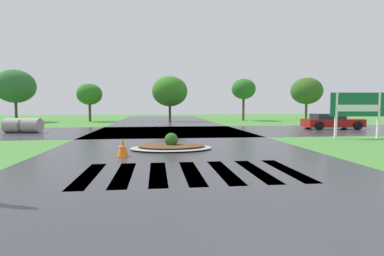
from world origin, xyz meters
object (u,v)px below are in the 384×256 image
object	(u,v)px
drainage_pipe_stack	(23,125)
median_island	(171,146)
estate_billboard	(358,107)
car_dark_suv	(331,122)
traffic_cone	(123,147)

from	to	relation	value
drainage_pipe_stack	median_island	bearing A→B (deg)	-42.94
estate_billboard	car_dark_suv	size ratio (longest dim) A/B	0.67
estate_billboard	median_island	bearing A→B (deg)	23.46
car_dark_suv	traffic_cone	size ratio (longest dim) A/B	6.68
traffic_cone	median_island	bearing A→B (deg)	41.60
estate_billboard	drainage_pipe_stack	world-z (taller)	estate_billboard
median_island	drainage_pipe_stack	xyz separation A→B (m)	(-9.45, 8.79, 0.36)
car_dark_suv	drainage_pipe_stack	size ratio (longest dim) A/B	1.78
estate_billboard	median_island	distance (m)	10.93
estate_billboard	drainage_pipe_stack	size ratio (longest dim) A/B	1.19
estate_billboard	traffic_cone	size ratio (longest dim) A/B	4.47
median_island	traffic_cone	distance (m)	2.43
median_island	car_dark_suv	size ratio (longest dim) A/B	0.76
drainage_pipe_stack	traffic_cone	world-z (taller)	drainage_pipe_stack
estate_billboard	car_dark_suv	world-z (taller)	estate_billboard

